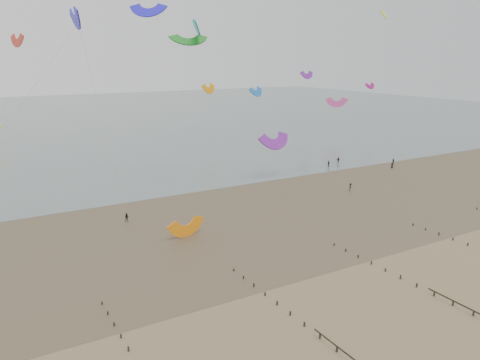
% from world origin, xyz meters
% --- Properties ---
extents(ground, '(500.00, 500.00, 0.00)m').
position_xyz_m(ground, '(0.00, 0.00, 0.00)').
color(ground, brown).
rests_on(ground, ground).
extents(sea_and_shore, '(500.00, 665.00, 0.03)m').
position_xyz_m(sea_and_shore, '(-4.08, 34.40, 0.01)').
color(sea_and_shore, '#475654').
rests_on(sea_and_shore, ground).
extents(kitesurfers, '(78.31, 23.91, 1.75)m').
position_xyz_m(kitesurfers, '(32.21, 45.47, 0.81)').
color(kitesurfers, black).
rests_on(kitesurfers, ground).
extents(grounded_kite, '(6.86, 5.85, 3.30)m').
position_xyz_m(grounded_kite, '(-14.38, 27.13, 0.00)').
color(grounded_kite, orange).
rests_on(grounded_kite, ground).
extents(kites_airborne, '(232.38, 115.26, 42.03)m').
position_xyz_m(kites_airborne, '(-17.87, 95.92, 21.35)').
color(kites_airborne, orange).
rests_on(kites_airborne, ground).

